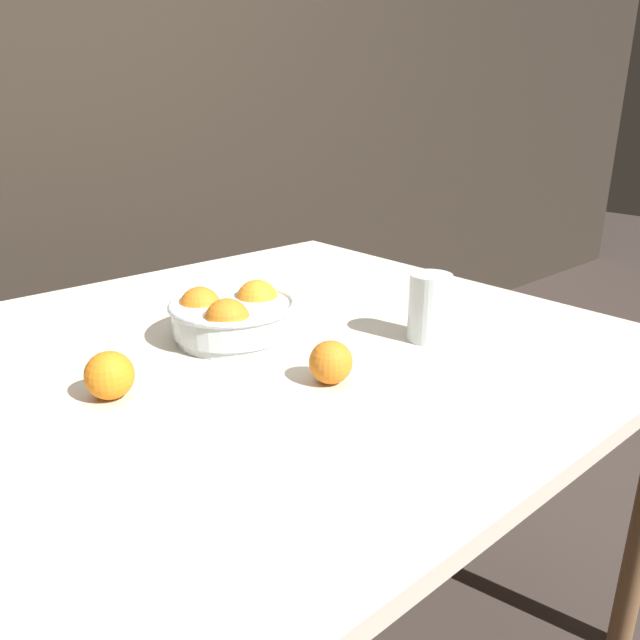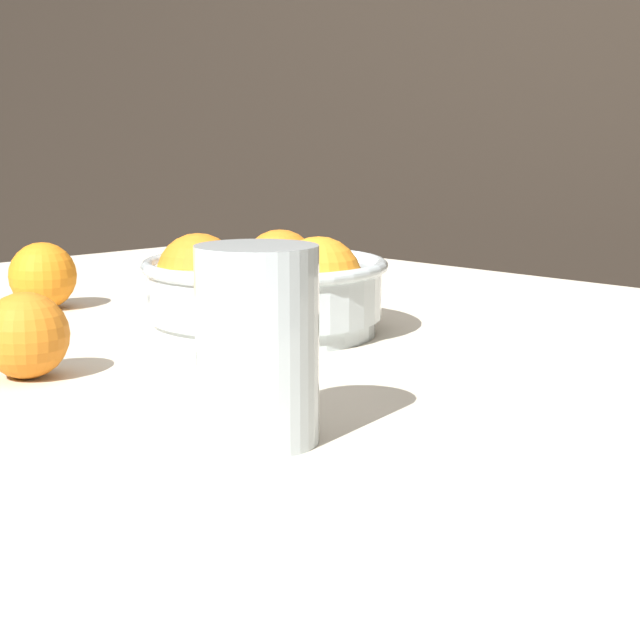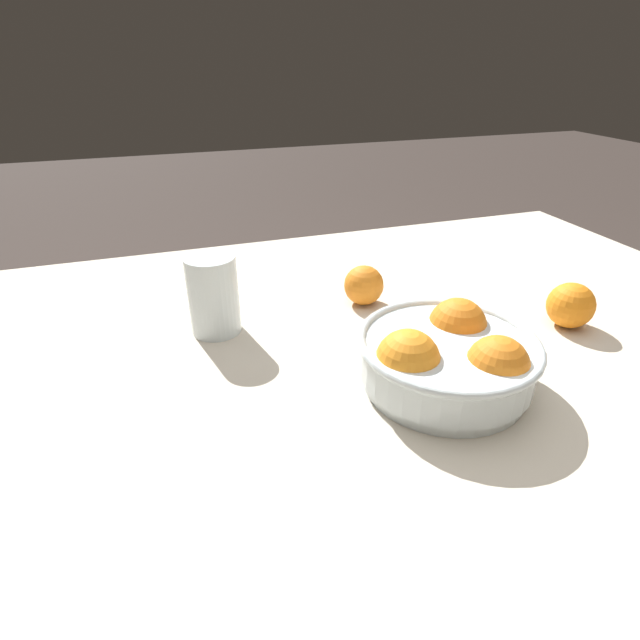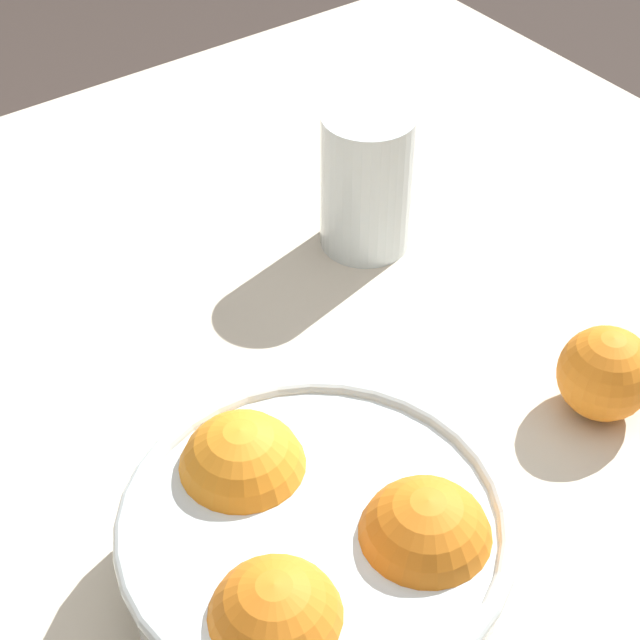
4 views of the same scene
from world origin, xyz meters
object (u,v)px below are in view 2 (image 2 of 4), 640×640
orange_loose_front (26,335)px  juice_glass (257,351)px  fruit_bowl (265,288)px  orange_loose_near_bowl (43,276)px

orange_loose_front → juice_glass: bearing=3.5°
fruit_bowl → orange_loose_front: fruit_bowl is taller
fruit_bowl → juice_glass: juice_glass is taller
juice_glass → orange_loose_near_bowl: juice_glass is taller
juice_glass → orange_loose_front: (-0.26, -0.02, -0.02)m
orange_loose_front → orange_loose_near_bowl: bearing=147.4°
fruit_bowl → orange_loose_near_bowl: fruit_bowl is taller
fruit_bowl → orange_loose_near_bowl: bearing=-163.6°
orange_loose_near_bowl → orange_loose_front: (0.29, -0.18, -0.00)m
fruit_bowl → orange_loose_front: 0.26m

